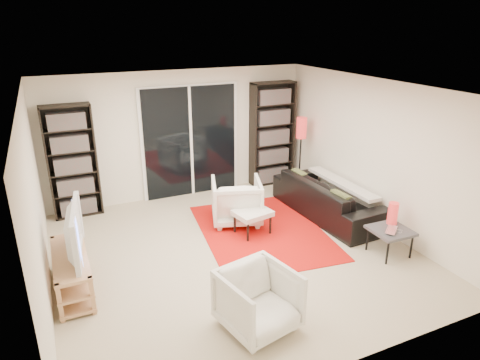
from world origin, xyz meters
name	(u,v)px	position (x,y,z in m)	size (l,w,h in m)	color
floor	(233,252)	(0.00, 0.00, 0.00)	(5.00, 5.00, 0.00)	beige
wall_back	(180,135)	(0.00, 2.50, 1.20)	(5.00, 0.02, 2.40)	white
wall_front	(345,263)	(0.00, -2.50, 1.20)	(5.00, 0.02, 2.40)	white
wall_left	(36,207)	(-2.50, 0.00, 1.20)	(0.02, 5.00, 2.40)	white
wall_right	(374,154)	(2.50, 0.00, 1.20)	(0.02, 5.00, 2.40)	white
ceiling	(232,89)	(0.00, 0.00, 2.40)	(5.00, 5.00, 0.02)	white
sliding_door	(191,142)	(0.20, 2.46, 1.05)	(1.92, 0.08, 2.16)	white
bookshelf_left	(72,162)	(-1.95, 2.33, 0.98)	(0.80, 0.30, 1.95)	black
bookshelf_right	(272,134)	(1.90, 2.33, 1.05)	(0.90, 0.30, 2.10)	black
tv_stand	(72,272)	(-2.23, -0.03, 0.26)	(0.41, 1.28, 0.50)	tan
tv	(67,232)	(-2.21, -0.03, 0.82)	(1.10, 0.14, 0.63)	black
rug	(262,231)	(0.69, 0.40, 0.01)	(1.89, 2.55, 0.01)	red
sofa	(328,198)	(2.03, 0.49, 0.33)	(2.25, 0.88, 0.66)	black
armchair_back	(237,201)	(0.47, 0.92, 0.38)	(0.81, 0.83, 0.76)	silver
armchair_front	(258,300)	(-0.41, -1.63, 0.35)	(0.75, 0.77, 0.70)	silver
ottoman	(253,214)	(0.52, 0.41, 0.34)	(0.62, 0.54, 0.40)	silver
side_table	(390,232)	(2.05, -1.00, 0.36)	(0.56, 0.56, 0.40)	#414146
laptop	(395,231)	(2.05, -1.08, 0.41)	(0.32, 0.21, 0.03)	silver
table_lamp	(393,213)	(2.20, -0.85, 0.57)	(0.15, 0.15, 0.33)	red
floor_lamp	(301,135)	(2.20, 1.72, 1.14)	(0.22, 0.22, 1.49)	black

